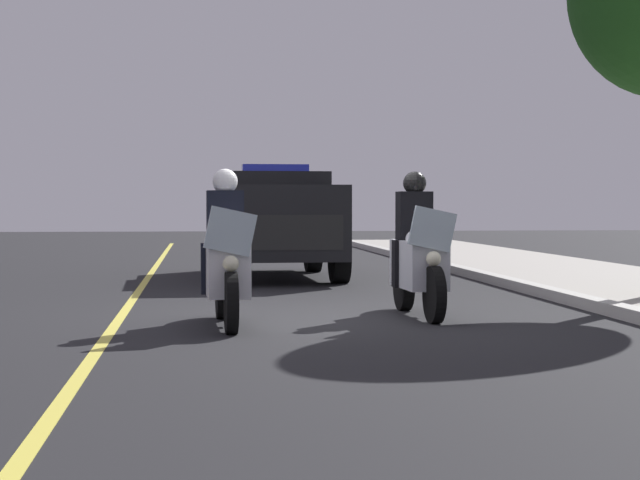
% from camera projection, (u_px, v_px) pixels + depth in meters
% --- Properties ---
extents(ground_plane, '(80.00, 80.00, 0.00)m').
position_uv_depth(ground_plane, '(322.00, 317.00, 12.68)').
color(ground_plane, black).
extents(curb_strip, '(48.00, 0.24, 0.15)m').
position_uv_depth(curb_strip, '(605.00, 307.00, 13.06)').
color(curb_strip, '#B7B5AD').
rests_on(curb_strip, ground).
extents(lane_stripe_center, '(48.00, 0.12, 0.01)m').
position_uv_depth(lane_stripe_center, '(119.00, 319.00, 12.41)').
color(lane_stripe_center, '#E0D14C').
rests_on(lane_stripe_center, ground).
extents(police_motorcycle_lead_left, '(2.14, 0.59, 1.72)m').
position_uv_depth(police_motorcycle_lead_left, '(226.00, 262.00, 11.70)').
color(police_motorcycle_lead_left, black).
rests_on(police_motorcycle_lead_left, ground).
extents(police_motorcycle_lead_right, '(2.14, 0.59, 1.72)m').
position_uv_depth(police_motorcycle_lead_right, '(418.00, 257.00, 12.68)').
color(police_motorcycle_lead_right, black).
rests_on(police_motorcycle_lead_right, ground).
extents(police_suv, '(4.97, 2.23, 2.05)m').
position_uv_depth(police_suv, '(276.00, 219.00, 19.40)').
color(police_suv, black).
rests_on(police_suv, ground).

